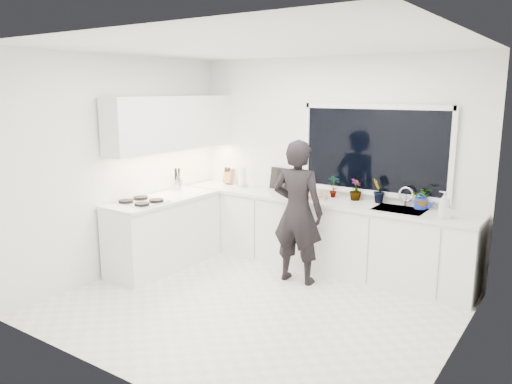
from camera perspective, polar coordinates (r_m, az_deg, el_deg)
The scene contains 25 objects.
floor at distance 5.52m, azimuth -0.18°, elevation -12.90°, with size 4.00×3.50×0.02m, color beige.
wall_back at distance 6.61m, azimuth 8.52°, elevation 3.40°, with size 4.00×0.02×2.70m, color white.
wall_left at distance 6.45m, azimuth -15.08°, elevation 2.92°, with size 0.02×3.50×2.70m, color white.
wall_right at distance 4.32m, azimuth 22.36°, elevation -1.69°, with size 0.02×3.50×2.70m, color white.
ceiling at distance 5.04m, azimuth -0.20°, elevation 16.53°, with size 4.00×3.50×0.02m, color white.
window at distance 6.32m, azimuth 13.34°, elevation 4.67°, with size 1.80×0.02×1.00m, color black.
base_cabinets_back at distance 6.53m, azimuth 7.08°, elevation -4.83°, with size 3.92×0.58×0.88m, color white.
base_cabinets_left at distance 6.62m, azimuth -10.45°, elevation -4.70°, with size 0.58×1.60×0.88m, color white.
countertop_back at distance 6.41m, azimuth 7.14°, elevation -0.91°, with size 3.94×0.62×0.04m, color silver.
countertop_left at distance 6.51m, azimuth -10.59°, elevation -0.81°, with size 0.62×1.60×0.04m, color silver.
upper_cabinets at distance 6.71m, azimuth -9.51°, elevation 7.79°, with size 0.34×2.10×0.70m, color white.
sink at distance 6.03m, azimuth 16.08°, elevation -2.36°, with size 0.58×0.42×0.14m, color silver.
faucet at distance 6.18m, azimuth 16.75°, elevation -0.54°, with size 0.03×0.03×0.22m, color silver.
stovetop at distance 6.28m, azimuth -12.98°, elevation -1.04°, with size 0.56×0.48×0.03m, color black.
person at distance 5.92m, azimuth 4.77°, elevation -2.29°, with size 0.63×0.41×1.72m, color black.
pizza_tray at distance 6.43m, azimuth 6.21°, elevation -0.52°, with size 0.44×0.32×0.03m, color silver.
pizza at distance 6.43m, azimuth 6.22°, elevation -0.37°, with size 0.40×0.29×0.01m, color #B73318.
watering_can at distance 6.10m, azimuth 18.29°, elevation -1.23°, with size 0.14×0.14×0.13m, color #152ECC.
paper_towel_roll at distance 7.13m, azimuth -1.60°, elevation 1.68°, with size 0.11×0.11×0.26m, color white.
knife_block at distance 7.33m, azimuth -3.13°, elevation 1.77°, with size 0.13×0.10×0.22m, color #9B7848.
utensil_crock at distance 6.92m, azimuth -8.96°, elevation 0.82°, with size 0.13×0.13×0.16m, color silver.
picture_frame_large at distance 6.91m, azimuth 3.28°, elevation 1.42°, with size 0.22×0.02×0.28m, color black.
picture_frame_small at distance 6.96m, azimuth 2.54°, elevation 1.59°, with size 0.25×0.02×0.30m, color black.
herb_plants at distance 6.22m, azimuth 14.35°, elevation -0.07°, with size 1.34×0.23×0.31m.
soap_bottles at distance 5.71m, azimuth 20.74°, elevation -1.54°, with size 0.15×0.14×0.30m.
Camera 1 is at (2.85, -4.13, 2.28)m, focal length 35.00 mm.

